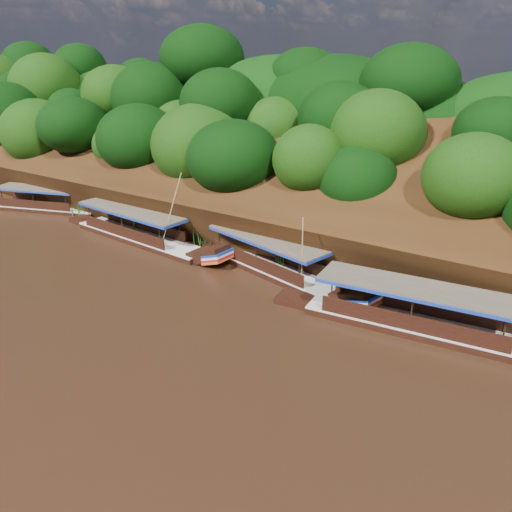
{
  "coord_description": "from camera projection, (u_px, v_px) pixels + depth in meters",
  "views": [
    {
      "loc": [
        18.03,
        -18.18,
        13.95
      ],
      "look_at": [
        0.92,
        7.0,
        1.66
      ],
      "focal_mm": 35.0,
      "sensor_mm": 36.0,
      "label": 1
    }
  ],
  "objects": [
    {
      "name": "ground",
      "position": [
        174.0,
        317.0,
        28.57
      ],
      "size": [
        160.0,
        160.0,
        0.0
      ],
      "primitive_type": "plane",
      "color": "black",
      "rests_on": "ground"
    },
    {
      "name": "riverbank",
      "position": [
        345.0,
        198.0,
        45.29
      ],
      "size": [
        120.0,
        30.06,
        19.4
      ],
      "color": "black",
      "rests_on": "ground"
    },
    {
      "name": "boat_0",
      "position": [
        445.0,
        327.0,
        26.37
      ],
      "size": [
        16.03,
        3.92,
        6.76
      ],
      "rotation": [
        0.0,
        0.0,
        0.11
      ],
      "color": "black",
      "rests_on": "ground"
    },
    {
      "name": "boat_1",
      "position": [
        282.0,
        270.0,
        33.53
      ],
      "size": [
        14.35,
        5.12,
        5.47
      ],
      "rotation": [
        0.0,
        0.0,
        -0.22
      ],
      "color": "black",
      "rests_on": "ground"
    },
    {
      "name": "boat_2",
      "position": [
        147.0,
        237.0,
        39.57
      ],
      "size": [
        16.07,
        3.33,
        6.65
      ],
      "rotation": [
        0.0,
        0.0,
        -0.07
      ],
      "color": "black",
      "rests_on": "ground"
    },
    {
      "name": "boat_3",
      "position": [
        53.0,
        206.0,
        47.75
      ],
      "size": [
        12.51,
        5.94,
        2.68
      ],
      "rotation": [
        0.0,
        0.0,
        0.34
      ],
      "color": "black",
      "rests_on": "ground"
    },
    {
      "name": "reeds",
      "position": [
        233.0,
        245.0,
        36.76
      ],
      "size": [
        49.52,
        2.12,
        2.25
      ],
      "color": "#1E6218",
      "rests_on": "ground"
    }
  ]
}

